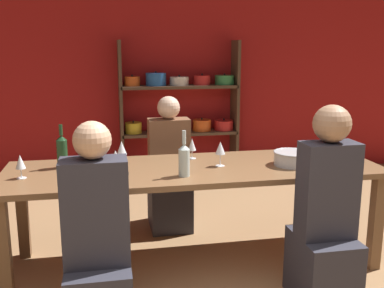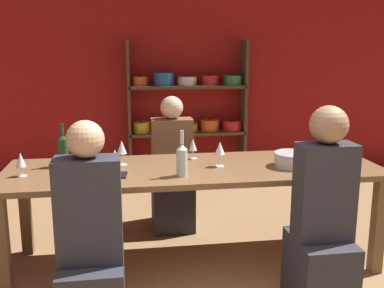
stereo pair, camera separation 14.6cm
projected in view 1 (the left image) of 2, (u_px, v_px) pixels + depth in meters
The scene contains 17 objects.
wall_back_red at pixel (150, 69), 5.46m from camera, with size 8.80×0.06×2.70m.
shelf_unit at pixel (180, 125), 5.48m from camera, with size 1.44×0.30×1.69m.
dining_table at pixel (195, 178), 3.30m from camera, with size 2.73×0.85×0.75m.
mixing_bowl at pixel (293, 158), 3.32m from camera, with size 0.28×0.28×0.10m.
wine_bottle_green at pixel (184, 159), 3.02m from camera, with size 0.08×0.08×0.32m.
wine_bottle_dark at pixel (62, 151), 3.23m from camera, with size 0.08×0.08×0.32m.
wine_bottle_amber at pixel (326, 136), 3.81m from camera, with size 0.08×0.08×0.32m.
wine_glass_red_a at pixel (115, 157), 3.16m from camera, with size 0.07×0.07×0.15m.
wine_glass_empty_a at pixel (122, 148), 3.29m from camera, with size 0.07×0.07×0.19m.
wine_glass_empty_b at pixel (314, 155), 3.12m from camera, with size 0.08×0.08×0.16m.
wine_glass_empty_c at pixel (192, 145), 3.50m from camera, with size 0.06×0.06×0.16m.
wine_glass_red_b at pixel (20, 163), 2.97m from camera, with size 0.07×0.07×0.16m.
wine_glass_empty_d at pixel (220, 148), 3.27m from camera, with size 0.07×0.07×0.18m.
cell_phone at pixel (123, 176), 3.03m from camera, with size 0.08×0.16×0.01m.
person_near_a at pixel (98, 257), 2.51m from camera, with size 0.36×0.45×1.23m.
person_far_a at pixel (169, 180), 4.04m from camera, with size 0.36×0.45×1.20m.
person_near_b at pixel (325, 229), 2.81m from camera, with size 0.34×0.43×1.28m.
Camera 1 is at (-0.56, -1.70, 1.61)m, focal length 42.00 mm.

